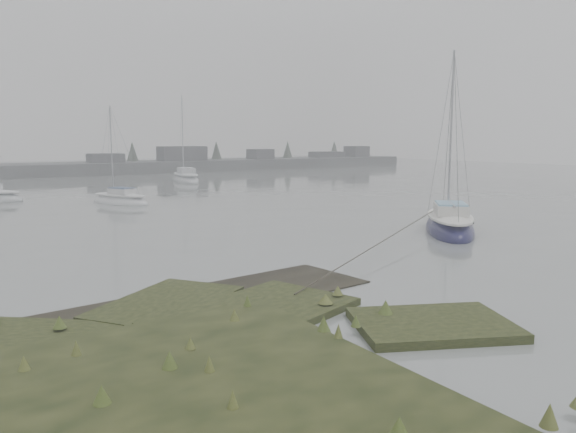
# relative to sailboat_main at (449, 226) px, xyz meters

# --- Properties ---
(ground) EXTENTS (160.00, 160.00, 0.00)m
(ground) POSITION_rel_sailboat_main_xyz_m (-11.42, 21.54, -0.28)
(ground) COLOR slate
(ground) RESTS_ON ground
(far_shoreline) EXTENTS (60.00, 8.00, 4.15)m
(far_shoreline) POSITION_rel_sailboat_main_xyz_m (15.43, 53.43, 0.57)
(far_shoreline) COLOR #4C4F51
(far_shoreline) RESTS_ON ground
(sailboat_main) EXTENTS (5.90, 6.16, 9.07)m
(sailboat_main) POSITION_rel_sailboat_main_xyz_m (0.00, 0.00, 0.00)
(sailboat_main) COLOR #131237
(sailboat_main) RESTS_ON ground
(sailboat_white) EXTENTS (3.56, 5.21, 7.02)m
(sailboat_white) POSITION_rel_sailboat_main_xyz_m (-9.46, 19.92, -0.06)
(sailboat_white) COLOR silver
(sailboat_white) RESTS_ON ground
(sailboat_far_b) EXTENTS (3.26, 6.85, 9.28)m
(sailboat_far_b) POSITION_rel_sailboat_main_xyz_m (1.70, 35.19, 0.01)
(sailboat_far_b) COLOR #B8BFC3
(sailboat_far_b) RESTS_ON ground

